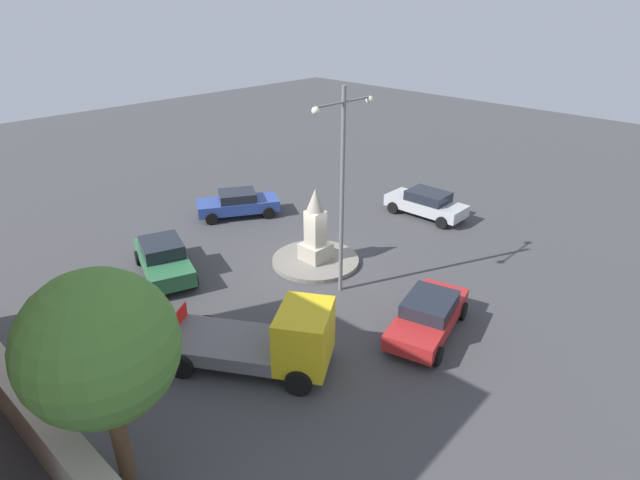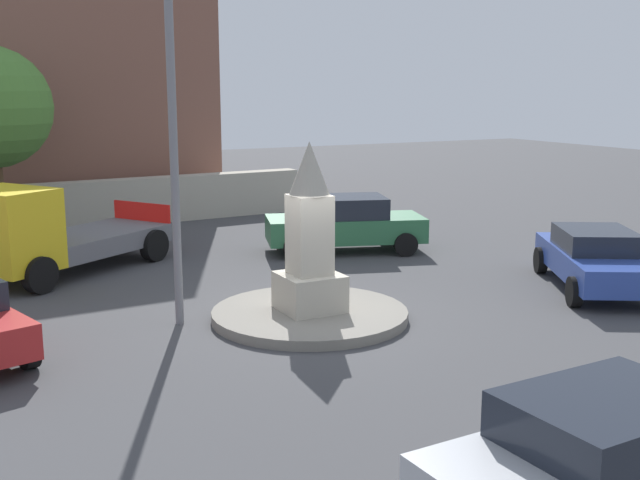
{
  "view_description": "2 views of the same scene",
  "coord_description": "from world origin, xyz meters",
  "px_view_note": "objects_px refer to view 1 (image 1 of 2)",
  "views": [
    {
      "loc": [
        -14.19,
        -14.32,
        10.82
      ],
      "look_at": [
        -0.28,
        -0.56,
        1.4
      ],
      "focal_mm": 28.71,
      "sensor_mm": 36.0,
      "label": 1
    },
    {
      "loc": [
        13.17,
        -6.63,
        4.52
      ],
      "look_at": [
        -0.46,
        0.46,
        1.47
      ],
      "focal_mm": 43.64,
      "sensor_mm": 36.0,
      "label": 2
    }
  ],
  "objects_px": {
    "streetlamp": "(342,177)",
    "car_silver_approaching": "(426,203)",
    "tree_near_wall": "(99,348)",
    "car_green_passing": "(163,258)",
    "car_blue_parked_left": "(238,203)",
    "truck_yellow_far_side": "(272,340)",
    "car_red_waiting": "(428,315)",
    "monument": "(315,230)"
  },
  "relations": [
    {
      "from": "monument",
      "to": "truck_yellow_far_side",
      "type": "distance_m",
      "value": 7.23
    },
    {
      "from": "car_green_passing",
      "to": "truck_yellow_far_side",
      "type": "bearing_deg",
      "value": -94.98
    },
    {
      "from": "car_blue_parked_left",
      "to": "truck_yellow_far_side",
      "type": "xyz_separation_m",
      "value": [
        -6.82,
        -10.81,
        0.32
      ]
    },
    {
      "from": "streetlamp",
      "to": "car_red_waiting",
      "type": "distance_m",
      "value": 5.82
    },
    {
      "from": "car_green_passing",
      "to": "streetlamp",
      "type": "bearing_deg",
      "value": -54.73
    },
    {
      "from": "car_silver_approaching",
      "to": "truck_yellow_far_side",
      "type": "relative_size",
      "value": 0.79
    },
    {
      "from": "car_green_passing",
      "to": "truck_yellow_far_side",
      "type": "distance_m",
      "value": 7.87
    },
    {
      "from": "car_green_passing",
      "to": "truck_yellow_far_side",
      "type": "height_order",
      "value": "truck_yellow_far_side"
    },
    {
      "from": "streetlamp",
      "to": "car_silver_approaching",
      "type": "bearing_deg",
      "value": 12.16
    },
    {
      "from": "monument",
      "to": "tree_near_wall",
      "type": "relative_size",
      "value": 0.58
    },
    {
      "from": "streetlamp",
      "to": "car_green_passing",
      "type": "height_order",
      "value": "streetlamp"
    },
    {
      "from": "streetlamp",
      "to": "truck_yellow_far_side",
      "type": "bearing_deg",
      "value": -161.4
    },
    {
      "from": "car_red_waiting",
      "to": "tree_near_wall",
      "type": "relative_size",
      "value": 0.8
    },
    {
      "from": "streetlamp",
      "to": "car_red_waiting",
      "type": "xyz_separation_m",
      "value": [
        0.02,
        -4.15,
        -4.08
      ]
    },
    {
      "from": "car_red_waiting",
      "to": "truck_yellow_far_side",
      "type": "relative_size",
      "value": 0.83
    },
    {
      "from": "car_silver_approaching",
      "to": "streetlamp",
      "type": "bearing_deg",
      "value": -167.84
    },
    {
      "from": "car_silver_approaching",
      "to": "tree_near_wall",
      "type": "height_order",
      "value": "tree_near_wall"
    },
    {
      "from": "car_blue_parked_left",
      "to": "streetlamp",
      "type": "bearing_deg",
      "value": -101.12
    },
    {
      "from": "car_blue_parked_left",
      "to": "car_red_waiting",
      "type": "distance_m",
      "value": 13.38
    },
    {
      "from": "monument",
      "to": "streetlamp",
      "type": "xyz_separation_m",
      "value": [
        -0.93,
        -2.36,
        3.21
      ]
    },
    {
      "from": "streetlamp",
      "to": "tree_near_wall",
      "type": "distance_m",
      "value": 10.53
    },
    {
      "from": "streetlamp",
      "to": "car_green_passing",
      "type": "xyz_separation_m",
      "value": [
        -4.35,
        6.15,
        -4.02
      ]
    },
    {
      "from": "car_green_passing",
      "to": "car_blue_parked_left",
      "type": "height_order",
      "value": "car_green_passing"
    },
    {
      "from": "monument",
      "to": "car_silver_approaching",
      "type": "distance_m",
      "value": 7.98
    },
    {
      "from": "car_red_waiting",
      "to": "tree_near_wall",
      "type": "xyz_separation_m",
      "value": [
        -10.27,
        1.9,
        3.18
      ]
    },
    {
      "from": "monument",
      "to": "tree_near_wall",
      "type": "distance_m",
      "value": 12.31
    },
    {
      "from": "car_green_passing",
      "to": "car_red_waiting",
      "type": "relative_size",
      "value": 1.01
    },
    {
      "from": "monument",
      "to": "car_silver_approaching",
      "type": "bearing_deg",
      "value": -3.26
    },
    {
      "from": "monument",
      "to": "car_red_waiting",
      "type": "relative_size",
      "value": 0.72
    },
    {
      "from": "car_green_passing",
      "to": "car_silver_approaching",
      "type": "xyz_separation_m",
      "value": [
        13.19,
        -4.24,
        -0.04
      ]
    },
    {
      "from": "car_blue_parked_left",
      "to": "car_red_waiting",
      "type": "relative_size",
      "value": 0.99
    },
    {
      "from": "monument",
      "to": "car_red_waiting",
      "type": "height_order",
      "value": "monument"
    },
    {
      "from": "streetlamp",
      "to": "truck_yellow_far_side",
      "type": "height_order",
      "value": "streetlamp"
    },
    {
      "from": "streetlamp",
      "to": "car_silver_approaching",
      "type": "xyz_separation_m",
      "value": [
        8.85,
        1.91,
        -4.06
      ]
    },
    {
      "from": "car_blue_parked_left",
      "to": "truck_yellow_far_side",
      "type": "relative_size",
      "value": 0.83
    },
    {
      "from": "car_silver_approaching",
      "to": "tree_near_wall",
      "type": "xyz_separation_m",
      "value": [
        -19.1,
        -4.15,
        3.16
      ]
    },
    {
      "from": "tree_near_wall",
      "to": "car_green_passing",
      "type": "bearing_deg",
      "value": 54.86
    },
    {
      "from": "car_blue_parked_left",
      "to": "tree_near_wall",
      "type": "xyz_separation_m",
      "value": [
        -12.04,
        -11.36,
        3.19
      ]
    },
    {
      "from": "monument",
      "to": "truck_yellow_far_side",
      "type": "xyz_separation_m",
      "value": [
        -5.96,
        -4.05,
        -0.56
      ]
    },
    {
      "from": "monument",
      "to": "tree_near_wall",
      "type": "height_order",
      "value": "tree_near_wall"
    },
    {
      "from": "truck_yellow_far_side",
      "to": "tree_near_wall",
      "type": "distance_m",
      "value": 5.98
    },
    {
      "from": "car_silver_approaching",
      "to": "tree_near_wall",
      "type": "distance_m",
      "value": 19.8
    }
  ]
}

